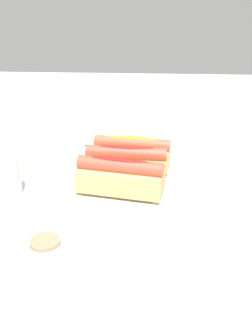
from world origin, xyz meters
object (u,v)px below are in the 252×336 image
object	(u,v)px
hotdog_back	(126,164)
hotdog_side	(119,177)
paper_towel_roll	(51,294)
chopstick_near	(123,153)
water_glass	(2,175)
serving_bowl	(126,185)
hotdog_front	(132,153)

from	to	relation	value
hotdog_back	hotdog_side	world-z (taller)	same
paper_towel_roll	chopstick_near	bearing A→B (deg)	-94.06
hotdog_side	chopstick_near	bearing A→B (deg)	-87.40
water_glass	paper_towel_roll	world-z (taller)	paper_towel_roll
serving_bowl	hotdog_side	xyz separation A→B (m)	(0.01, 0.05, 0.04)
hotdog_front	chopstick_near	world-z (taller)	hotdog_front
hotdog_back	water_glass	bearing A→B (deg)	4.38
serving_bowl	paper_towel_roll	world-z (taller)	paper_towel_roll
hotdog_back	hotdog_front	bearing A→B (deg)	-98.68
paper_towel_roll	hotdog_side	bearing A→B (deg)	-99.94
hotdog_front	hotdog_side	xyz separation A→B (m)	(0.02, 0.11, 0.00)
hotdog_back	chopstick_near	distance (m)	0.21
hotdog_side	hotdog_back	bearing A→B (deg)	-98.68
serving_bowl	hotdog_front	distance (m)	0.07
hotdog_back	water_glass	xyz separation A→B (m)	(0.23, 0.02, -0.02)
water_glass	hotdog_side	bearing A→B (deg)	170.80
chopstick_near	water_glass	bearing A→B (deg)	70.74
water_glass	hotdog_front	bearing A→B (deg)	-163.36
hotdog_back	hotdog_side	bearing A→B (deg)	81.32
water_glass	chopstick_near	distance (m)	0.31
serving_bowl	chopstick_near	xyz separation A→B (m)	(0.02, -0.20, -0.02)
paper_towel_roll	water_glass	bearing A→B (deg)	-61.68
hotdog_back	water_glass	size ratio (longest dim) A/B	1.70
water_glass	serving_bowl	bearing A→B (deg)	-175.62
serving_bowl	hotdog_back	bearing A→B (deg)	37.57
hotdog_side	water_glass	bearing A→B (deg)	-9.20
hotdog_side	paper_towel_roll	world-z (taller)	paper_towel_roll
hotdog_front	hotdog_back	bearing A→B (deg)	81.32
serving_bowl	hotdog_side	distance (m)	0.07
hotdog_side	paper_towel_roll	distance (m)	0.29
serving_bowl	paper_towel_roll	distance (m)	0.35
hotdog_front	paper_towel_roll	world-z (taller)	paper_towel_roll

